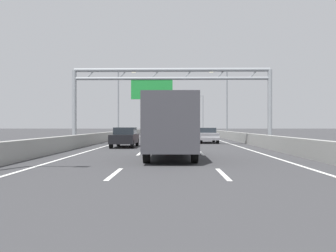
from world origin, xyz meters
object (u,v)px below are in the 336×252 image
Objects in this scene: orange_car at (173,128)px; box_truck at (171,125)px; streetlamp_right_mid at (225,99)px; blue_car at (187,129)px; black_car at (125,137)px; green_car at (173,129)px; streetlamp_right_far at (202,111)px; white_car at (208,135)px; red_car at (173,136)px; silver_car at (171,131)px; sign_gantry at (169,86)px; streetlamp_left_far at (144,111)px; streetlamp_left_mid at (120,99)px.

orange_car is 0.53× the size of box_truck.
streetlamp_right_mid is at bearing -84.67° from orange_car.
black_car is at bearing -95.75° from blue_car.
box_truck is at bearing -89.94° from green_car.
white_car is (-4.06, -58.06, -4.66)m from streetlamp_right_far.
silver_car reaches higher than red_car.
white_car is (-4.06, -16.53, -4.66)m from streetlamp_right_mid.
white_car is (3.61, 4.91, -4.10)m from sign_gantry.
white_car is at bearing -79.40° from streetlamp_left_far.
red_car is (7.58, -60.03, -4.67)m from streetlamp_left_far.
box_truck is (-3.69, -81.05, 0.92)m from blue_car.
white_car is at bearing 45.56° from black_car.
orange_car is at bearing 88.13° from black_car.
blue_car is at bearing 87.39° from box_truck.
streetlamp_left_far is at bearing 100.60° from white_car.
black_car is 0.96× the size of orange_car.
orange_car is 30.93m from green_car.
sign_gantry is at bearing -90.05° from silver_car.
orange_car is (-7.58, 39.76, -4.62)m from streetlamp_right_far.
green_car is (0.07, -30.93, -0.02)m from orange_car.
streetlamp_left_far is 14.93m from streetlamp_right_far.
black_car is 74.05m from green_car.
streetlamp_left_mid is at bearing -103.00° from blue_car.
box_truck is (-0.07, -14.07, 0.92)m from red_car.
streetlamp_right_far reaches higher than green_car.
sign_gantry is at bearing -109.71° from streetlamp_right_mid.
box_truck is at bearing -88.73° from sign_gantry.
streetlamp_left_far is 2.26× the size of green_car.
streetlamp_left_mid reaches higher than silver_car.
streetlamp_right_mid is 48.86m from blue_car.
sign_gantry is 7.35m from white_car.
black_car reaches higher than white_car.
red_car is 1.08× the size of green_car.
red_car is 99.79m from orange_car.
streetlamp_left_mid is 1.00× the size of streetlamp_right_mid.
streetlamp_right_mid is 1.00× the size of streetlamp_right_far.
streetlamp_left_far is at bearing 180.00° from streetlamp_right_far.
streetlamp_left_mid reaches higher than sign_gantry.
streetlamp_right_mid is 2.13× the size of blue_car.
green_car is (-7.52, 50.36, -4.64)m from streetlamp_right_mid.
streetlamp_left_far is at bearing 90.00° from streetlamp_left_mid.
blue_car is 0.51× the size of box_truck.
red_car is 14.10m from box_truck.
green_car is (7.42, 50.36, -4.64)m from streetlamp_left_mid.
silver_car is (-3.92, -43.52, 0.04)m from blue_car.
streetlamp_left_mid is 2.26× the size of green_car.
streetlamp_right_far is at bearing 84.27° from box_truck.
box_truck reaches higher than silver_car.
streetlamp_right_mid is 44.14m from streetlamp_left_far.
orange_car is at bearing 84.83° from streetlamp_left_mid.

